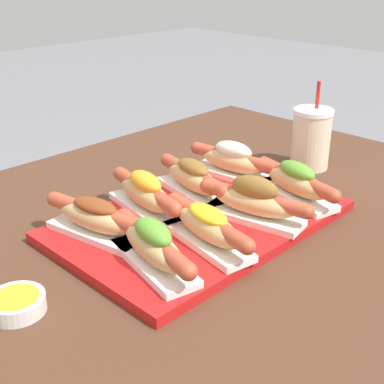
{
  "coord_description": "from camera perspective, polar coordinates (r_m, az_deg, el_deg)",
  "views": [
    {
      "loc": [
        -0.64,
        -0.62,
        1.16
      ],
      "look_at": [
        -0.03,
        -0.01,
        0.77
      ],
      "focal_mm": 50.0,
      "sensor_mm": 36.0,
      "label": 1
    }
  ],
  "objects": [
    {
      "name": "patio_table",
      "position": [
        1.2,
        0.55,
        -17.83
      ],
      "size": [
        1.27,
        0.94,
        0.71
      ],
      "color": "#4C2D1E",
      "rests_on": "ground_plane"
    },
    {
      "name": "serving_tray",
      "position": [
        0.96,
        0.85,
        -3.02
      ],
      "size": [
        0.5,
        0.33,
        0.02
      ],
      "color": "red",
      "rests_on": "patio_table"
    },
    {
      "name": "hot_dog_4",
      "position": [
        0.89,
        -10.22,
        -2.73
      ],
      "size": [
        0.09,
        0.22,
        0.07
      ],
      "color": "white",
      "rests_on": "serving_tray"
    },
    {
      "name": "hot_dog_0",
      "position": [
        0.79,
        -4.14,
        -5.74
      ],
      "size": [
        0.1,
        0.21,
        0.07
      ],
      "color": "white",
      "rests_on": "serving_tray"
    },
    {
      "name": "hot_dog_3",
      "position": [
        1.02,
        11.04,
        1.07
      ],
      "size": [
        0.1,
        0.21,
        0.07
      ],
      "color": "white",
      "rests_on": "serving_tray"
    },
    {
      "name": "hot_dog_2",
      "position": [
        0.93,
        6.65,
        -0.94
      ],
      "size": [
        0.09,
        0.21,
        0.08
      ],
      "color": "white",
      "rests_on": "serving_tray"
    },
    {
      "name": "hot_dog_6",
      "position": [
        1.02,
        0.13,
        1.47
      ],
      "size": [
        0.09,
        0.21,
        0.07
      ],
      "color": "white",
      "rests_on": "serving_tray"
    },
    {
      "name": "hot_dog_5",
      "position": [
        0.96,
        -4.95,
        -0.18
      ],
      "size": [
        0.09,
        0.22,
        0.07
      ],
      "color": "white",
      "rests_on": "serving_tray"
    },
    {
      "name": "hot_dog_1",
      "position": [
        0.85,
        1.68,
        -3.66
      ],
      "size": [
        0.09,
        0.22,
        0.06
      ],
      "color": "white",
      "rests_on": "serving_tray"
    },
    {
      "name": "hot_dog_7",
      "position": [
        1.11,
        4.39,
        3.36
      ],
      "size": [
        0.08,
        0.22,
        0.08
      ],
      "color": "white",
      "rests_on": "serving_tray"
    },
    {
      "name": "drink_cup",
      "position": [
        1.22,
        12.59,
        5.61
      ],
      "size": [
        0.09,
        0.09,
        0.19
      ],
      "color": "beige",
      "rests_on": "patio_table"
    },
    {
      "name": "sauce_bowl",
      "position": [
        0.77,
        -18.22,
        -11.2
      ],
      "size": [
        0.08,
        0.08,
        0.02
      ],
      "color": "silver",
      "rests_on": "patio_table"
    }
  ]
}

